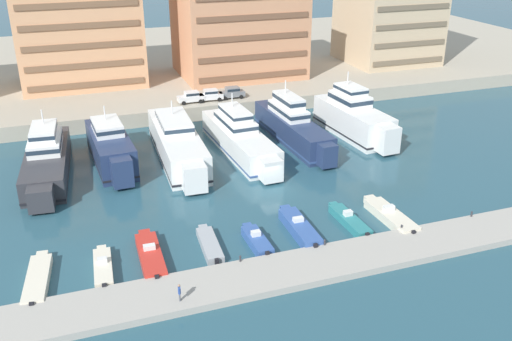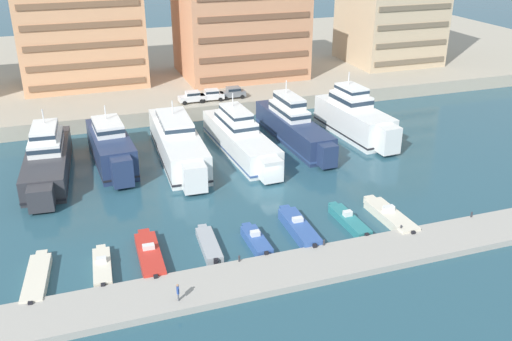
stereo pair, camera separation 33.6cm
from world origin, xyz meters
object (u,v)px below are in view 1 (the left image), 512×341
car_white_far_left (191,97)px  motorboat_cream_left (103,268)px  motorboat_teal_mid_right (349,220)px  yacht_white_mid_left (177,143)px  car_grey_mid_left (232,92)px  yacht_white_center_right (354,118)px  motorboat_cream_far_left (38,279)px  yacht_navy_center (292,126)px  pedestrian_near_edge (179,291)px  yacht_navy_left (111,148)px  motorboat_red_mid_left (150,255)px  motorboat_grey_center_left (210,245)px  motorboat_blue_center_right (299,228)px  motorboat_blue_center (257,240)px  motorboat_cream_right (390,216)px  yacht_charcoal_far_left (46,159)px  yacht_white_center_left (240,137)px  car_white_left (210,95)px

car_white_far_left → motorboat_cream_left: bearing=-114.1°
motorboat_teal_mid_right → yacht_white_mid_left: bearing=119.0°
car_grey_mid_left → yacht_white_mid_left: bearing=-127.5°
motorboat_cream_left → car_grey_mid_left: 46.63m
yacht_white_center_right → motorboat_cream_far_left: 48.97m
yacht_navy_center → car_grey_mid_left: size_ratio=5.21×
pedestrian_near_edge → yacht_navy_left: bearing=93.2°
car_grey_mid_left → yacht_white_center_right: bearing=-50.9°
yacht_white_mid_left → motorboat_red_mid_left: bearing=-108.4°
motorboat_grey_center_left → motorboat_blue_center_right: 9.21m
motorboat_blue_center → motorboat_teal_mid_right: (10.31, 0.70, -0.05)m
motorboat_blue_center → motorboat_cream_right: motorboat_cream_right is taller
motorboat_cream_far_left → pedestrian_near_edge: pedestrian_near_edge is taller
motorboat_cream_left → motorboat_cream_right: bearing=-0.5°
motorboat_teal_mid_right → pedestrian_near_edge: bearing=-158.4°
car_white_far_left → motorboat_red_mid_left: bearing=-108.9°
yacht_charcoal_far_left → motorboat_blue_center_right: 32.94m
yacht_white_center_left → motorboat_cream_far_left: size_ratio=2.65×
yacht_navy_left → motorboat_red_mid_left: yacht_navy_left is taller
yacht_white_mid_left → yacht_white_center_left: yacht_white_center_left is taller
yacht_navy_center → pedestrian_near_edge: yacht_navy_center is taller
yacht_navy_center → motorboat_grey_center_left: size_ratio=3.11×
motorboat_cream_right → car_white_far_left: size_ratio=2.08×
yacht_white_center_right → pedestrian_near_edge: 44.45m
yacht_charcoal_far_left → motorboat_cream_right: 41.01m
motorboat_cream_far_left → car_white_far_left: size_ratio=2.01×
yacht_white_mid_left → motorboat_cream_right: (17.13, -23.73, -1.63)m
motorboat_blue_center → car_grey_mid_left: car_grey_mid_left is taller
yacht_charcoal_far_left → motorboat_cream_far_left: size_ratio=2.57×
yacht_white_mid_left → yacht_navy_center: bearing=2.4°
motorboat_grey_center_left → motorboat_cream_far_left: bearing=-177.9°
car_white_far_left → car_grey_mid_left: bearing=1.8°
motorboat_teal_mid_right → yacht_navy_center: bearing=81.3°
yacht_navy_center → car_white_left: size_ratio=5.11×
motorboat_red_mid_left → motorboat_cream_far_left: bearing=-177.4°
motorboat_blue_center → motorboat_blue_center_right: motorboat_blue_center_right is taller
motorboat_blue_center_right → car_white_far_left: size_ratio=2.03×
motorboat_blue_center → car_white_far_left: 39.96m
motorboat_cream_far_left → motorboat_blue_center_right: size_ratio=0.99×
motorboat_cream_right → car_grey_mid_left: size_ratio=2.09×
yacht_white_mid_left → car_white_far_left: 17.02m
motorboat_cream_left → motorboat_blue_center: motorboat_blue_center is taller
car_white_far_left → motorboat_teal_mid_right: bearing=-79.8°
yacht_white_center_right → motorboat_blue_center: bearing=-134.3°
car_white_left → car_grey_mid_left: (3.64, 0.17, 0.00)m
yacht_navy_left → car_white_left: 22.95m
motorboat_teal_mid_right → motorboat_cream_right: motorboat_cream_right is taller
yacht_navy_left → car_grey_mid_left: bearing=36.6°
motorboat_grey_center_left → motorboat_teal_mid_right: bearing=-0.8°
yacht_navy_left → motorboat_cream_right: 35.41m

